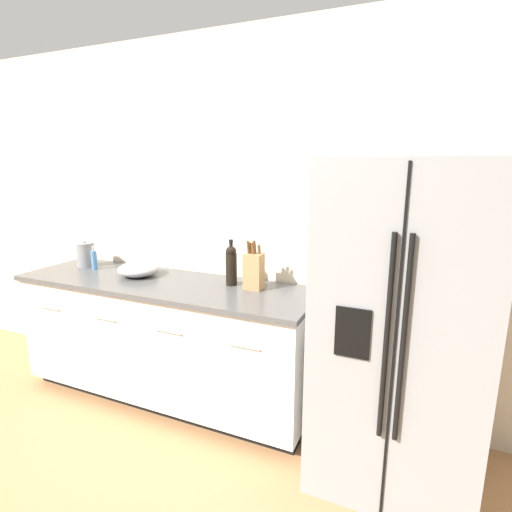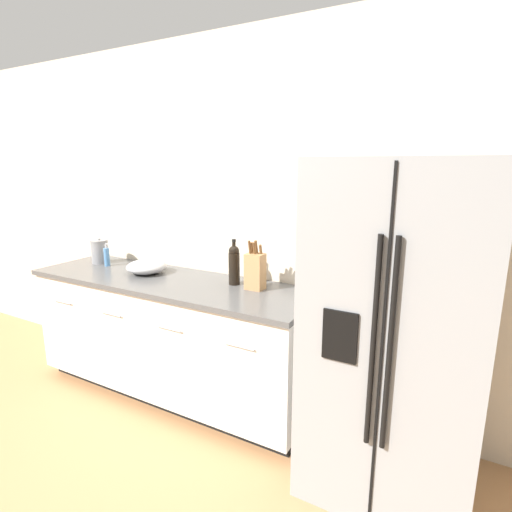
{
  "view_description": "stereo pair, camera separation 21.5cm",
  "coord_description": "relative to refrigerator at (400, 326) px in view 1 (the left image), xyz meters",
  "views": [
    {
      "loc": [
        1.59,
        -1.42,
        1.72
      ],
      "look_at": [
        0.62,
        0.8,
        1.16
      ],
      "focal_mm": 28.0,
      "sensor_mm": 36.0,
      "label": 1
    },
    {
      "loc": [
        1.78,
        -1.32,
        1.72
      ],
      "look_at": [
        0.62,
        0.8,
        1.16
      ],
      "focal_mm": 28.0,
      "sensor_mm": 36.0,
      "label": 2
    }
  ],
  "objects": [
    {
      "name": "knife_block",
      "position": [
        -0.94,
        0.18,
        0.16
      ],
      "size": [
        0.12,
        0.1,
        0.33
      ],
      "color": "#A87A4C",
      "rests_on": "counter_unit"
    },
    {
      "name": "mixing_bowl",
      "position": [
        -1.85,
        0.13,
        0.08
      ],
      "size": [
        0.3,
        0.3,
        0.1
      ],
      "color": "#A3A3A5",
      "rests_on": "counter_unit"
    },
    {
      "name": "ground_plane",
      "position": [
        -1.5,
        -0.72,
        -0.88
      ],
      "size": [
        14.0,
        14.0,
        0.0
      ],
      "primitive_type": "plane",
      "color": "#B27F51"
    },
    {
      "name": "wall_back",
      "position": [
        -1.5,
        0.43,
        0.42
      ],
      "size": [
        10.0,
        0.05,
        2.6
      ],
      "color": "beige",
      "rests_on": "ground_plane"
    },
    {
      "name": "refrigerator",
      "position": [
        0.0,
        0.0,
        0.0
      ],
      "size": [
        0.83,
        0.82,
        1.75
      ],
      "color": "gray",
      "rests_on": "ground_plane"
    },
    {
      "name": "soap_dispenser",
      "position": [
        -2.29,
        0.14,
        0.11
      ],
      "size": [
        0.05,
        0.04,
        0.19
      ],
      "color": "#4C7FB2",
      "rests_on": "counter_unit"
    },
    {
      "name": "steel_canister",
      "position": [
        -2.43,
        0.18,
        0.13
      ],
      "size": [
        0.14,
        0.14,
        0.21
      ],
      "color": "gray",
      "rests_on": "counter_unit"
    },
    {
      "name": "counter_unit",
      "position": [
        -1.6,
        0.09,
        -0.41
      ],
      "size": [
        2.21,
        0.64,
        0.91
      ],
      "color": "black",
      "rests_on": "ground_plane"
    },
    {
      "name": "wine_bottle",
      "position": [
        -1.12,
        0.2,
        0.18
      ],
      "size": [
        0.08,
        0.08,
        0.32
      ],
      "color": "black",
      "rests_on": "counter_unit"
    }
  ]
}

